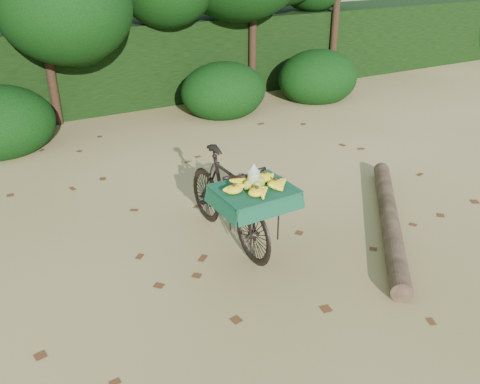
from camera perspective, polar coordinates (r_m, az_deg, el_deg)
ground at (r=7.10m, az=3.23°, el=-2.24°), size 80.00×80.00×0.00m
vendor_bicycle at (r=6.14m, az=-1.29°, el=-0.70°), size 0.86×1.94×1.17m
fallen_log at (r=6.97m, az=16.43°, el=-2.84°), size 2.23×2.67×0.23m
hedge_backdrop at (r=12.29m, az=-12.74°, el=14.02°), size 26.00×1.80×1.80m
tree_row at (r=11.18m, az=-15.38°, el=18.31°), size 14.50×2.00×4.00m
bush_clumps at (r=10.72m, az=-6.70°, el=10.23°), size 8.80×1.70×0.90m
leaf_litter at (r=7.59m, az=0.65°, el=-0.15°), size 7.00×7.30×0.01m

